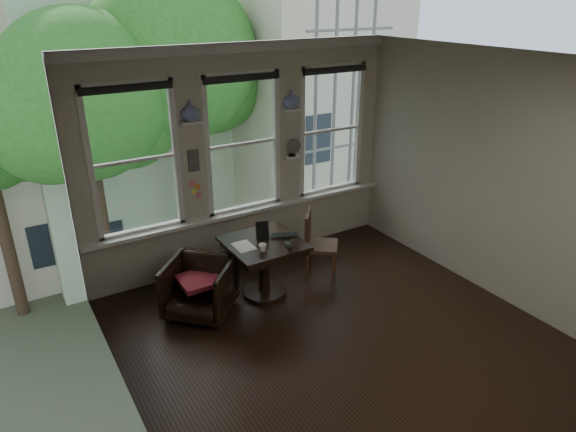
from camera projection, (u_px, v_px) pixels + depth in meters
ground at (336, 335)px, 5.80m from camera, size 4.50×4.50×0.00m
ceiling at (348, 60)px, 4.60m from camera, size 4.50×4.50×0.00m
wall_back at (242, 158)px, 6.97m from camera, size 4.50×0.00×4.50m
wall_front at (543, 327)px, 3.44m from camera, size 4.50×0.00×4.50m
wall_left at (117, 271)px, 4.13m from camera, size 0.00×4.50×4.50m
wall_right at (489, 176)px, 6.27m from camera, size 0.00×4.50×4.50m
window_left at (134, 160)px, 6.20m from camera, size 1.10×0.12×1.90m
window_center at (242, 144)px, 6.89m from camera, size 1.10×0.12×1.90m
window_right at (330, 130)px, 7.58m from camera, size 1.10×0.12×1.90m
shelf_left at (191, 122)px, 6.30m from camera, size 0.26×0.16×0.03m
shelf_right at (292, 109)px, 6.99m from camera, size 0.26×0.16×0.03m
intercom at (193, 160)px, 6.53m from camera, size 0.14×0.06×0.28m
sticky_notes at (195, 186)px, 6.67m from camera, size 0.16×0.01×0.24m
desk_fan at (292, 150)px, 7.21m from camera, size 0.20×0.20×0.24m
vase_left at (190, 111)px, 6.25m from camera, size 0.24×0.24×0.25m
vase_right at (292, 99)px, 6.94m from camera, size 0.24×0.24×0.25m
table at (264, 268)px, 6.45m from camera, size 0.90×0.90×0.75m
armchair_left at (200, 288)px, 6.08m from camera, size 1.06×1.06×0.69m
cushion_red at (199, 280)px, 6.04m from camera, size 0.45×0.45×0.06m
side_chair_right at (322, 245)px, 6.85m from camera, size 0.59×0.59×0.92m
laptop at (285, 237)px, 6.39m from camera, size 0.40×0.34×0.03m
mug at (263, 248)px, 6.06m from camera, size 0.11×0.11×0.09m
drinking_glass at (290, 244)px, 6.13m from camera, size 0.16×0.16×0.10m
tablet at (262, 230)px, 6.35m from camera, size 0.18×0.12×0.22m
papers at (244, 246)px, 6.19m from camera, size 0.23×0.30×0.00m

